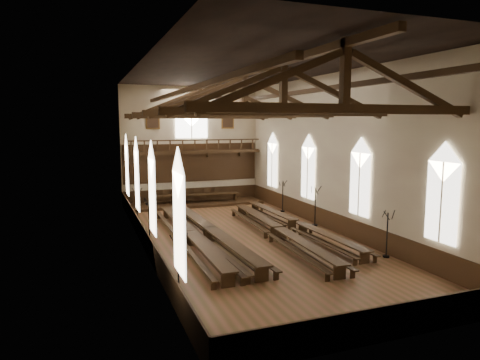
{
  "coord_description": "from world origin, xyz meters",
  "views": [
    {
      "loc": [
        -8.95,
        -23.35,
        6.9
      ],
      "look_at": [
        0.24,
        1.5,
        3.35
      ],
      "focal_mm": 32.0,
      "sensor_mm": 36.0,
      "label": 1
    }
  ],
  "objects_px": {
    "candelabrum_right_far": "(283,202)",
    "refectory_row_c": "(279,230)",
    "candelabrum_right_near": "(387,243)",
    "candelabrum_left_far": "(137,212)",
    "refectory_row_d": "(297,224)",
    "high_table": "(195,195)",
    "dais": "(195,204)",
    "candelabrum_right_mid": "(315,214)",
    "refectory_row_a": "(190,234)",
    "refectory_row_b": "(210,231)",
    "candelabrum_left_mid": "(149,230)",
    "candelabrum_left_near": "(178,276)"
  },
  "relations": [
    {
      "from": "candelabrum_left_far",
      "to": "candelabrum_right_mid",
      "type": "xyz_separation_m",
      "value": [
        11.1,
        -5.2,
        0.08
      ]
    },
    {
      "from": "refectory_row_a",
      "to": "candelabrum_left_mid",
      "type": "distance_m",
      "value": 2.31
    },
    {
      "from": "dais",
      "to": "high_table",
      "type": "distance_m",
      "value": 0.71
    },
    {
      "from": "candelabrum_right_far",
      "to": "refectory_row_c",
      "type": "bearing_deg",
      "value": -117.65
    },
    {
      "from": "candelabrum_left_far",
      "to": "candelabrum_right_far",
      "type": "relative_size",
      "value": 0.98
    },
    {
      "from": "refectory_row_d",
      "to": "candelabrum_left_far",
      "type": "xyz_separation_m",
      "value": [
        -9.23,
        6.21,
        0.22
      ]
    },
    {
      "from": "refectory_row_a",
      "to": "candelabrum_right_mid",
      "type": "distance_m",
      "value": 9.02
    },
    {
      "from": "candelabrum_right_mid",
      "to": "refectory_row_c",
      "type": "bearing_deg",
      "value": -149.6
    },
    {
      "from": "dais",
      "to": "refectory_row_d",
      "type": "bearing_deg",
      "value": -70.77
    },
    {
      "from": "refectory_row_a",
      "to": "refectory_row_b",
      "type": "relative_size",
      "value": 0.97
    },
    {
      "from": "dais",
      "to": "candelabrum_right_near",
      "type": "height_order",
      "value": "candelabrum_right_near"
    },
    {
      "from": "refectory_row_b",
      "to": "candelabrum_right_near",
      "type": "height_order",
      "value": "candelabrum_right_near"
    },
    {
      "from": "refectory_row_d",
      "to": "high_table",
      "type": "xyz_separation_m",
      "value": [
        -3.88,
        11.12,
        0.29
      ]
    },
    {
      "from": "refectory_row_d",
      "to": "candelabrum_right_far",
      "type": "height_order",
      "value": "candelabrum_right_far"
    },
    {
      "from": "refectory_row_d",
      "to": "refectory_row_b",
      "type": "bearing_deg",
      "value": -179.82
    },
    {
      "from": "refectory_row_c",
      "to": "dais",
      "type": "bearing_deg",
      "value": 99.22
    },
    {
      "from": "refectory_row_b",
      "to": "candelabrum_left_near",
      "type": "relative_size",
      "value": 5.93
    },
    {
      "from": "candelabrum_left_mid",
      "to": "candelabrum_left_far",
      "type": "distance_m",
      "value": 5.75
    },
    {
      "from": "high_table",
      "to": "candelabrum_left_near",
      "type": "height_order",
      "value": "candelabrum_left_near"
    },
    {
      "from": "refectory_row_d",
      "to": "refectory_row_a",
      "type": "bearing_deg",
      "value": -177.85
    },
    {
      "from": "candelabrum_left_mid",
      "to": "candelabrum_right_far",
      "type": "distance_m",
      "value": 12.39
    },
    {
      "from": "candelabrum_right_near",
      "to": "candelabrum_left_far",
      "type": "bearing_deg",
      "value": 131.76
    },
    {
      "from": "high_table",
      "to": "candelabrum_right_near",
      "type": "height_order",
      "value": "candelabrum_right_near"
    },
    {
      "from": "refectory_row_a",
      "to": "candelabrum_right_far",
      "type": "relative_size",
      "value": 5.94
    },
    {
      "from": "candelabrum_left_near",
      "to": "candelabrum_right_near",
      "type": "relative_size",
      "value": 1.03
    },
    {
      "from": "candelabrum_right_near",
      "to": "candelabrum_right_mid",
      "type": "distance_m",
      "value": 7.24
    },
    {
      "from": "high_table",
      "to": "candelabrum_left_far",
      "type": "bearing_deg",
      "value": -137.53
    },
    {
      "from": "refectory_row_b",
      "to": "high_table",
      "type": "relative_size",
      "value": 1.97
    },
    {
      "from": "candelabrum_left_mid",
      "to": "refectory_row_c",
      "type": "bearing_deg",
      "value": -12.62
    },
    {
      "from": "refectory_row_a",
      "to": "high_table",
      "type": "distance_m",
      "value": 11.82
    },
    {
      "from": "refectory_row_c",
      "to": "refectory_row_a",
      "type": "bearing_deg",
      "value": 169.95
    },
    {
      "from": "refectory_row_c",
      "to": "refectory_row_d",
      "type": "height_order",
      "value": "refectory_row_c"
    },
    {
      "from": "refectory_row_d",
      "to": "high_table",
      "type": "bearing_deg",
      "value": 109.23
    },
    {
      "from": "refectory_row_a",
      "to": "refectory_row_c",
      "type": "bearing_deg",
      "value": -10.05
    },
    {
      "from": "refectory_row_c",
      "to": "high_table",
      "type": "bearing_deg",
      "value": 99.22
    },
    {
      "from": "high_table",
      "to": "candelabrum_left_near",
      "type": "bearing_deg",
      "value": -106.22
    },
    {
      "from": "refectory_row_c",
      "to": "candelabrum_right_near",
      "type": "distance_m",
      "value": 6.28
    },
    {
      "from": "high_table",
      "to": "candelabrum_right_mid",
      "type": "xyz_separation_m",
      "value": [
        5.74,
        -10.1,
        0.01
      ]
    },
    {
      "from": "candelabrum_right_mid",
      "to": "candelabrum_right_far",
      "type": "relative_size",
      "value": 1.09
    },
    {
      "from": "candelabrum_right_far",
      "to": "refectory_row_a",
      "type": "bearing_deg",
      "value": -145.06
    },
    {
      "from": "refectory_row_d",
      "to": "refectory_row_c",
      "type": "bearing_deg",
      "value": -147.86
    },
    {
      "from": "dais",
      "to": "candelabrum_right_mid",
      "type": "height_order",
      "value": "candelabrum_right_mid"
    },
    {
      "from": "candelabrum_right_near",
      "to": "candelabrum_right_mid",
      "type": "height_order",
      "value": "candelabrum_right_mid"
    },
    {
      "from": "dais",
      "to": "candelabrum_right_near",
      "type": "relative_size",
      "value": 4.59
    },
    {
      "from": "refectory_row_c",
      "to": "candelabrum_right_mid",
      "type": "bearing_deg",
      "value": 30.4
    },
    {
      "from": "candelabrum_right_near",
      "to": "high_table",
      "type": "bearing_deg",
      "value": 108.33
    },
    {
      "from": "refectory_row_d",
      "to": "candelabrum_right_mid",
      "type": "xyz_separation_m",
      "value": [
        1.87,
        1.02,
        0.3
      ]
    },
    {
      "from": "candelabrum_left_far",
      "to": "candelabrum_left_mid",
      "type": "bearing_deg",
      "value": -90.0
    },
    {
      "from": "dais",
      "to": "candelabrum_right_far",
      "type": "xyz_separation_m",
      "value": [
        5.74,
        -5.14,
        0.65
      ]
    },
    {
      "from": "dais",
      "to": "candelabrum_right_mid",
      "type": "bearing_deg",
      "value": -60.38
    }
  ]
}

